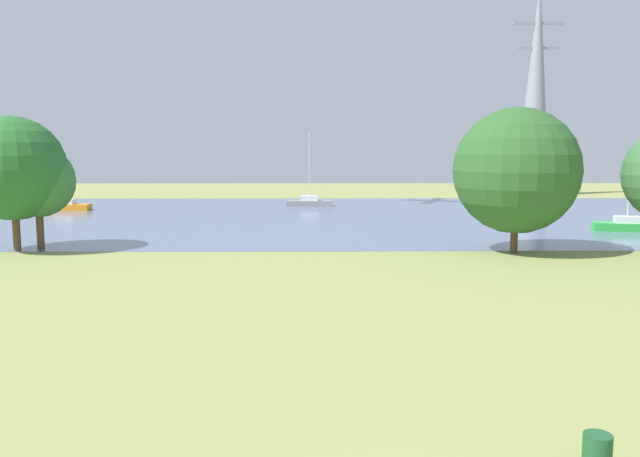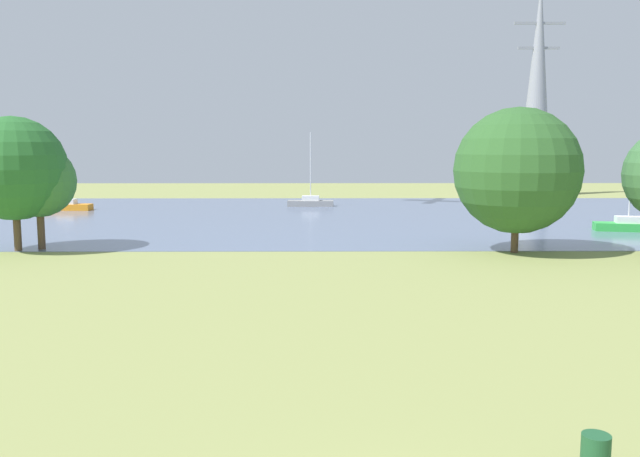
{
  "view_description": "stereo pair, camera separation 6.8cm",
  "coord_description": "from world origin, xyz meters",
  "px_view_note": "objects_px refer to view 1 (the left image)",
  "views": [
    {
      "loc": [
        -1.53,
        -9.22,
        6.38
      ],
      "look_at": [
        -1.25,
        17.62,
        2.98
      ],
      "focal_mm": 36.93,
      "sensor_mm": 36.0,
      "label": 1
    },
    {
      "loc": [
        -1.46,
        -9.22,
        6.38
      ],
      "look_at": [
        -1.25,
        17.62,
        2.98
      ],
      "focal_mm": 36.93,
      "sensor_mm": 36.0,
      "label": 2
    }
  ],
  "objects_px": {
    "sailboat_brown": "(515,201)",
    "sailboat_orange": "(65,206)",
    "tree_mid_shore": "(13,169)",
    "tree_west_far": "(38,181)",
    "sailboat_gray": "(310,202)",
    "tree_east_far": "(517,171)",
    "litter_bin": "(597,454)",
    "electricity_pylon": "(536,89)",
    "sailboat_green": "(627,225)"
  },
  "relations": [
    {
      "from": "sailboat_brown",
      "to": "tree_west_far",
      "type": "bearing_deg",
      "value": -142.02
    },
    {
      "from": "sailboat_green",
      "to": "tree_east_far",
      "type": "relative_size",
      "value": 0.65
    },
    {
      "from": "sailboat_orange",
      "to": "sailboat_brown",
      "type": "bearing_deg",
      "value": 6.74
    },
    {
      "from": "tree_mid_shore",
      "to": "electricity_pylon",
      "type": "height_order",
      "value": "electricity_pylon"
    },
    {
      "from": "electricity_pylon",
      "to": "tree_east_far",
      "type": "bearing_deg",
      "value": -109.53
    },
    {
      "from": "sailboat_orange",
      "to": "sailboat_green",
      "type": "bearing_deg",
      "value": -18.75
    },
    {
      "from": "electricity_pylon",
      "to": "litter_bin",
      "type": "bearing_deg",
      "value": -107.38
    },
    {
      "from": "sailboat_orange",
      "to": "tree_west_far",
      "type": "relative_size",
      "value": 0.83
    },
    {
      "from": "tree_mid_shore",
      "to": "sailboat_green",
      "type": "bearing_deg",
      "value": 12.19
    },
    {
      "from": "sailboat_orange",
      "to": "tree_west_far",
      "type": "height_order",
      "value": "tree_west_far"
    },
    {
      "from": "sailboat_gray",
      "to": "tree_west_far",
      "type": "relative_size",
      "value": 1.19
    },
    {
      "from": "sailboat_gray",
      "to": "electricity_pylon",
      "type": "height_order",
      "value": "electricity_pylon"
    },
    {
      "from": "tree_east_far",
      "to": "litter_bin",
      "type": "bearing_deg",
      "value": -103.64
    },
    {
      "from": "sailboat_green",
      "to": "electricity_pylon",
      "type": "xyz_separation_m",
      "value": [
        4.55,
        35.38,
        12.96
      ]
    },
    {
      "from": "sailboat_brown",
      "to": "sailboat_green",
      "type": "relative_size",
      "value": 1.32
    },
    {
      "from": "litter_bin",
      "to": "tree_mid_shore",
      "type": "distance_m",
      "value": 36.45
    },
    {
      "from": "sailboat_green",
      "to": "sailboat_brown",
      "type": "bearing_deg",
      "value": 94.59
    },
    {
      "from": "sailboat_brown",
      "to": "sailboat_orange",
      "type": "relative_size",
      "value": 1.37
    },
    {
      "from": "sailboat_gray",
      "to": "tree_east_far",
      "type": "distance_m",
      "value": 32.72
    },
    {
      "from": "sailboat_brown",
      "to": "tree_west_far",
      "type": "height_order",
      "value": "sailboat_brown"
    },
    {
      "from": "tree_mid_shore",
      "to": "tree_west_far",
      "type": "distance_m",
      "value": 1.54
    },
    {
      "from": "electricity_pylon",
      "to": "sailboat_green",
      "type": "bearing_deg",
      "value": -97.32
    },
    {
      "from": "sailboat_green",
      "to": "sailboat_orange",
      "type": "xyz_separation_m",
      "value": [
        -47.93,
        16.27,
        -0.0
      ]
    },
    {
      "from": "sailboat_gray",
      "to": "electricity_pylon",
      "type": "bearing_deg",
      "value": 28.07
    },
    {
      "from": "sailboat_brown",
      "to": "tree_west_far",
      "type": "xyz_separation_m",
      "value": [
        -38.52,
        -30.07,
        3.75
      ]
    },
    {
      "from": "sailboat_orange",
      "to": "electricity_pylon",
      "type": "bearing_deg",
      "value": 20.01
    },
    {
      "from": "sailboat_brown",
      "to": "tree_mid_shore",
      "type": "xyz_separation_m",
      "value": [
        -39.7,
        -30.68,
        4.53
      ]
    },
    {
      "from": "sailboat_brown",
      "to": "tree_west_far",
      "type": "distance_m",
      "value": 49.0
    },
    {
      "from": "electricity_pylon",
      "to": "tree_mid_shore",
      "type": "bearing_deg",
      "value": -136.05
    },
    {
      "from": "sailboat_brown",
      "to": "sailboat_gray",
      "type": "xyz_separation_m",
      "value": [
        -22.12,
        -1.49,
        0.0
      ]
    },
    {
      "from": "tree_west_far",
      "to": "tree_east_far",
      "type": "distance_m",
      "value": 28.85
    },
    {
      "from": "sailboat_orange",
      "to": "tree_east_far",
      "type": "height_order",
      "value": "tree_east_far"
    },
    {
      "from": "tree_east_far",
      "to": "sailboat_green",
      "type": "bearing_deg",
      "value": 40.33
    },
    {
      "from": "sailboat_brown",
      "to": "tree_west_far",
      "type": "relative_size",
      "value": 1.14
    },
    {
      "from": "sailboat_brown",
      "to": "electricity_pylon",
      "type": "xyz_separation_m",
      "value": [
        6.29,
        13.65,
        12.94
      ]
    },
    {
      "from": "tree_west_far",
      "to": "electricity_pylon",
      "type": "bearing_deg",
      "value": 44.3
    },
    {
      "from": "sailboat_gray",
      "to": "sailboat_orange",
      "type": "bearing_deg",
      "value": -170.66
    },
    {
      "from": "sailboat_green",
      "to": "sailboat_gray",
      "type": "height_order",
      "value": "sailboat_gray"
    },
    {
      "from": "litter_bin",
      "to": "electricity_pylon",
      "type": "xyz_separation_m",
      "value": [
        22.48,
        71.81,
        13.0
      ]
    },
    {
      "from": "litter_bin",
      "to": "tree_west_far",
      "type": "height_order",
      "value": "tree_west_far"
    },
    {
      "from": "litter_bin",
      "to": "sailboat_green",
      "type": "xyz_separation_m",
      "value": [
        17.93,
        36.43,
        0.05
      ]
    },
    {
      "from": "sailboat_orange",
      "to": "electricity_pylon",
      "type": "height_order",
      "value": "electricity_pylon"
    },
    {
      "from": "litter_bin",
      "to": "sailboat_gray",
      "type": "height_order",
      "value": "sailboat_gray"
    },
    {
      "from": "sailboat_orange",
      "to": "tree_mid_shore",
      "type": "relative_size",
      "value": 0.66
    },
    {
      "from": "tree_east_far",
      "to": "sailboat_orange",
      "type": "bearing_deg",
      "value": 144.53
    },
    {
      "from": "sailboat_gray",
      "to": "tree_west_far",
      "type": "distance_m",
      "value": 33.15
    },
    {
      "from": "sailboat_green",
      "to": "tree_west_far",
      "type": "distance_m",
      "value": 41.29
    },
    {
      "from": "sailboat_gray",
      "to": "sailboat_orange",
      "type": "distance_m",
      "value": 24.39
    },
    {
      "from": "sailboat_orange",
      "to": "tree_east_far",
      "type": "bearing_deg",
      "value": -35.47
    },
    {
      "from": "sailboat_green",
      "to": "tree_east_far",
      "type": "bearing_deg",
      "value": -139.67
    }
  ]
}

